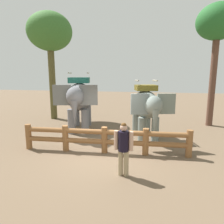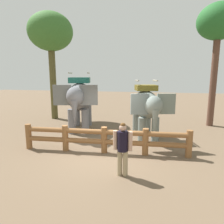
# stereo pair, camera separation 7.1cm
# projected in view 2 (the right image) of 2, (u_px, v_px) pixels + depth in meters

# --- Properties ---
(ground_plane) EXTENTS (60.00, 60.00, 0.00)m
(ground_plane) POSITION_uv_depth(u_px,v_px,m) (103.00, 154.00, 7.94)
(ground_plane) COLOR brown
(log_fence) EXTENTS (6.69, 0.71, 1.05)m
(log_fence) POSITION_uv_depth(u_px,v_px,m) (104.00, 138.00, 7.99)
(log_fence) COLOR brown
(log_fence) RESTS_ON ground
(elephant_near_left) EXTENTS (2.43, 3.84, 3.22)m
(elephant_near_left) POSITION_uv_depth(u_px,v_px,m) (80.00, 98.00, 11.10)
(elephant_near_left) COLOR slate
(elephant_near_left) RESTS_ON ground
(elephant_center) EXTENTS (2.22, 3.39, 2.84)m
(elephant_center) POSITION_uv_depth(u_px,v_px,m) (146.00, 106.00, 9.68)
(elephant_center) COLOR slate
(elephant_center) RESTS_ON ground
(tourist_woman_in_black) EXTENTS (0.59, 0.34, 1.67)m
(tourist_woman_in_black) POSITION_uv_depth(u_px,v_px,m) (123.00, 146.00, 6.08)
(tourist_woman_in_black) COLOR tan
(tourist_woman_in_black) RESTS_ON ground
(tree_far_left) EXTENTS (2.40, 2.40, 7.06)m
(tree_far_left) POSITION_uv_depth(u_px,v_px,m) (218.00, 25.00, 11.39)
(tree_far_left) COLOR brown
(tree_far_left) RESTS_ON ground
(tree_back_center) EXTENTS (2.98, 2.98, 7.20)m
(tree_back_center) POSITION_uv_depth(u_px,v_px,m) (51.00, 34.00, 13.49)
(tree_back_center) COLOR brown
(tree_back_center) RESTS_ON ground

